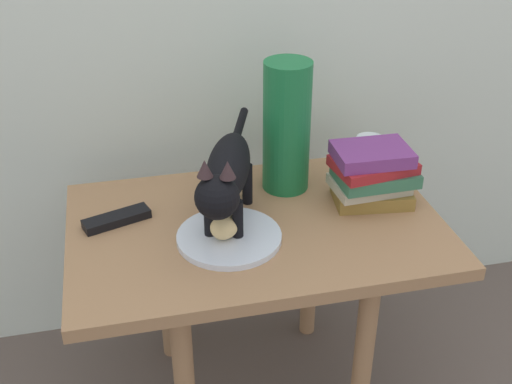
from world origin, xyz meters
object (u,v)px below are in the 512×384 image
(plate, at_px, (229,237))
(book_stack, at_px, (372,175))
(candle_jar, at_px, (369,154))
(tv_remote, at_px, (117,219))
(side_table, at_px, (256,250))
(bread_roll, at_px, (225,225))
(green_vase, at_px, (287,127))
(cat, at_px, (226,174))

(plate, bearing_deg, book_stack, 12.97)
(candle_jar, relative_size, tv_remote, 0.57)
(side_table, bearing_deg, book_stack, 5.83)
(bread_roll, relative_size, green_vase, 0.25)
(book_stack, bearing_deg, bread_roll, -167.22)
(book_stack, xyz_separation_m, tv_remote, (-0.59, 0.04, -0.06))
(side_table, distance_m, candle_jar, 0.41)
(cat, xyz_separation_m, book_stack, (0.35, 0.03, -0.06))
(tv_remote, bearing_deg, bread_roll, -47.67)
(tv_remote, bearing_deg, plate, -46.51)
(cat, distance_m, green_vase, 0.23)
(candle_jar, bearing_deg, tv_remote, -169.36)
(candle_jar, bearing_deg, plate, -149.35)
(cat, relative_size, tv_remote, 3.06)
(green_vase, relative_size, tv_remote, 2.12)
(tv_remote, bearing_deg, cat, -34.93)
(tv_remote, bearing_deg, green_vase, -8.19)
(side_table, relative_size, book_stack, 4.24)
(book_stack, height_order, green_vase, green_vase)
(bread_roll, height_order, book_stack, book_stack)
(plate, bearing_deg, side_table, 36.41)
(bread_roll, relative_size, tv_remote, 0.53)
(cat, bearing_deg, side_table, -0.32)
(bread_roll, relative_size, book_stack, 0.41)
(green_vase, bearing_deg, plate, -131.96)
(book_stack, distance_m, candle_jar, 0.18)
(plate, relative_size, bread_roll, 2.82)
(side_table, distance_m, plate, 0.12)
(side_table, distance_m, bread_roll, 0.15)
(candle_jar, distance_m, tv_remote, 0.65)
(book_stack, distance_m, tv_remote, 0.59)
(green_vase, xyz_separation_m, tv_remote, (-0.41, -0.08, -0.15))
(book_stack, bearing_deg, tv_remote, 175.95)
(bread_roll, height_order, tv_remote, bread_roll)
(candle_jar, bearing_deg, side_table, -150.66)
(bread_roll, relative_size, candle_jar, 0.94)
(cat, height_order, book_stack, cat)
(bread_roll, bearing_deg, green_vase, 46.72)
(bread_roll, bearing_deg, cat, 73.21)
(book_stack, bearing_deg, plate, -167.03)
(side_table, distance_m, book_stack, 0.32)
(green_vase, height_order, tv_remote, green_vase)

